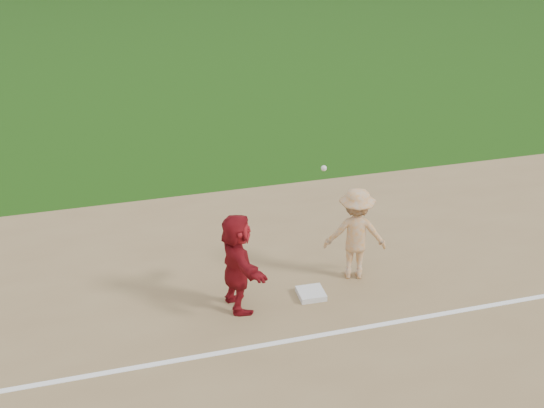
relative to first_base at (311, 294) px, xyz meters
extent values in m
plane|color=#1A420C|center=(-0.37, -0.31, -0.07)|extent=(160.00, 160.00, 0.00)
cube|color=white|center=(-0.37, -1.11, -0.05)|extent=(60.00, 0.10, 0.01)
cube|color=silver|center=(0.00, 0.00, 0.00)|extent=(0.47, 0.47, 0.10)
imported|color=maroon|center=(-1.29, 0.03, 0.82)|extent=(0.67, 1.66, 1.74)
imported|color=#AAA9AC|center=(0.96, 0.44, 0.81)|extent=(1.26, 0.94, 1.73)
sphere|color=silver|center=(0.20, 0.13, 2.29)|extent=(0.10, 0.10, 0.10)
camera|label=1|loc=(-3.36, -9.42, 6.60)|focal=45.00mm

